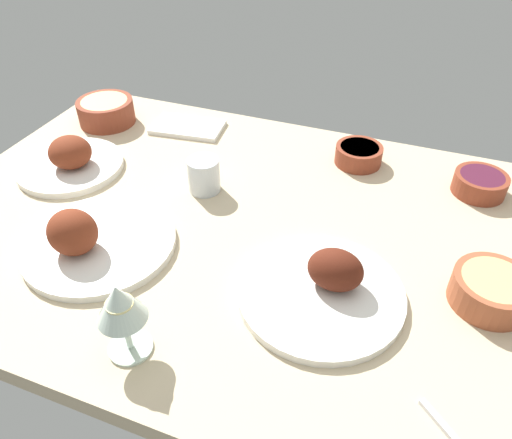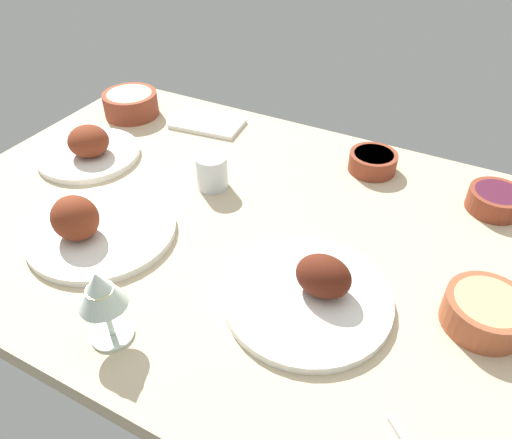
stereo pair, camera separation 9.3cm
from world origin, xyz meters
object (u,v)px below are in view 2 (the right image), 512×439
bowl_soup (373,161)px  water_tumbler (212,172)px  plate_center_main (312,292)px  plate_near_viewer (89,149)px  folded_napkin (207,124)px  bowl_pasta (486,311)px  bowl_potatoes (131,103)px  wine_glass (100,293)px  plate_far_side (93,227)px  bowl_onions (496,200)px

bowl_soup → water_tumbler: (29.94, 23.39, 1.40)cm
plate_center_main → water_tumbler: size_ratio=3.73×
plate_near_viewer → folded_napkin: (-16.58, -27.72, -1.96)cm
water_tumbler → plate_center_main: bearing=147.2°
bowl_soup → bowl_pasta: bearing=129.5°
bowl_potatoes → wine_glass: bearing=126.7°
folded_napkin → plate_center_main: bearing=137.7°
plate_far_side → bowl_pasta: 72.62cm
plate_near_viewer → bowl_potatoes: 24.07cm
bowl_pasta → folded_napkin: bowl_pasta is taller
plate_near_viewer → bowl_soup: bearing=-156.7°
plate_near_viewer → bowl_potatoes: plate_near_viewer is taller
bowl_soup → water_tumbler: 38.02cm
plate_near_viewer → wine_glass: (-40.81, 39.27, 7.37)cm
plate_near_viewer → bowl_pasta: bearing=174.4°
plate_far_side → bowl_potatoes: (27.32, -45.32, 1.02)cm
bowl_onions → plate_center_main: bearing=60.0°
plate_center_main → bowl_pasta: size_ratio=2.17×
plate_center_main → bowl_potatoes: (72.15, -40.89, 1.49)cm
bowl_onions → water_tumbler: size_ratio=1.48×
bowl_onions → plate_near_viewer: bearing=15.1°
plate_near_viewer → bowl_soup: (-63.06, -27.18, -0.08)cm
bowl_soup → wine_glass: 70.47cm
plate_near_viewer → wine_glass: bearing=136.1°
plate_center_main → bowl_soup: (3.25, -44.74, 0.47)cm
plate_near_viewer → wine_glass: 57.11cm
bowl_potatoes → folded_napkin: bowl_potatoes is taller
bowl_onions → wine_glass: wine_glass is taller
wine_glass → plate_far_side: bearing=-41.8°
bowl_potatoes → folded_napkin: bearing=-168.9°
plate_center_main → bowl_onions: (-24.33, -42.07, 0.50)cm
bowl_soup → plate_far_side: bearing=49.8°
plate_far_side → water_tumbler: 28.33cm
bowl_pasta → water_tumbler: bearing=-12.2°
plate_far_side → wine_glass: size_ratio=2.11×
bowl_potatoes → bowl_pasta: size_ratio=1.12×
plate_center_main → bowl_pasta: (-26.63, -8.46, 1.01)cm
plate_far_side → bowl_pasta: size_ratio=2.20×
bowl_pasta → folded_napkin: size_ratio=0.71×
wine_glass → water_tumbler: bearing=-79.9°
plate_far_side → bowl_potatoes: size_ratio=1.96×
bowl_potatoes → folded_napkin: size_ratio=0.80×
plate_near_viewer → plate_far_side: bearing=134.3°
plate_near_viewer → wine_glass: wine_glass is taller
wine_glass → water_tumbler: (7.69, -43.06, -6.04)cm
plate_far_side → bowl_pasta: (-71.47, -12.90, 0.54)cm
water_tumbler → folded_napkin: 29.28cm
wine_glass → water_tumbler: wine_glass is taller
plate_center_main → folded_napkin: 67.27cm
plate_center_main → plate_near_viewer: 68.59cm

